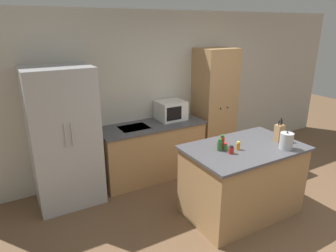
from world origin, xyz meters
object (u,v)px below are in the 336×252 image
pantry_cabinet (214,107)px  microwave (171,110)px  spice_bottle_orange_cap (222,142)px  spice_bottle_amber_oil (220,145)px  spice_bottle_short_red (238,146)px  kettle (286,141)px  spice_bottle_pale_salt (225,147)px  spice_bottle_tall_dark (222,142)px  knife_block (279,133)px  refrigerator (64,137)px  spice_bottle_green_herb (231,150)px

pantry_cabinet → microwave: pantry_cabinet is taller
microwave → spice_bottle_orange_cap: bearing=-93.2°
spice_bottle_amber_oil → spice_bottle_orange_cap: 0.15m
spice_bottle_short_red → spice_bottle_orange_cap: (-0.10, 0.19, 0.01)m
spice_bottle_short_red → kettle: (0.53, -0.27, 0.05)m
spice_bottle_amber_oil → spice_bottle_pale_salt: spice_bottle_amber_oil is taller
spice_bottle_short_red → spice_bottle_tall_dark: bearing=137.8°
knife_block → spice_bottle_amber_oil: size_ratio=2.18×
knife_block → microwave: bearing=112.4°
refrigerator → spice_bottle_orange_cap: (1.66, -1.27, 0.05)m
refrigerator → knife_block: bearing=-31.9°
refrigerator → spice_bottle_tall_dark: 2.09m
refrigerator → spice_bottle_pale_salt: bearing=-40.9°
pantry_cabinet → kettle: 1.83m
pantry_cabinet → spice_bottle_green_herb: bearing=-121.8°
knife_block → kettle: size_ratio=1.40×
spice_bottle_pale_salt → spice_bottle_orange_cap: size_ratio=0.76×
spice_bottle_orange_cap → spice_bottle_short_red: bearing=-61.9°
spice_bottle_pale_salt → refrigerator: bearing=139.1°
pantry_cabinet → spice_bottle_tall_dark: (-0.98, -1.41, 0.01)m
spice_bottle_amber_oil → spice_bottle_pale_salt: bearing=-25.9°
spice_bottle_tall_dark → spice_bottle_orange_cap: (0.04, 0.06, -0.02)m
pantry_cabinet → kettle: pantry_cabinet is taller
knife_block → spice_bottle_orange_cap: knife_block is taller
spice_bottle_green_herb → refrigerator: bearing=137.0°
refrigerator → knife_block: size_ratio=5.96×
pantry_cabinet → spice_bottle_orange_cap: 1.64m
refrigerator → kettle: refrigerator is taller
spice_bottle_amber_oil → spice_bottle_orange_cap: bearing=39.7°
knife_block → spice_bottle_orange_cap: (-0.75, 0.24, -0.06)m
spice_bottle_green_herb → spice_bottle_orange_cap: (0.05, 0.23, 0.01)m
refrigerator → spice_bottle_orange_cap: size_ratio=15.56×
microwave → spice_bottle_green_herb: microwave is taller
pantry_cabinet → spice_bottle_tall_dark: pantry_cabinet is taller
microwave → spice_bottle_orange_cap: microwave is taller
refrigerator → pantry_cabinet: 2.60m
microwave → kettle: 1.94m
pantry_cabinet → spice_bottle_tall_dark: bearing=-124.7°
microwave → pantry_cabinet: bearing=-3.3°
knife_block → spice_bottle_pale_salt: 0.81m
pantry_cabinet → kettle: size_ratio=8.86×
spice_bottle_green_herb → kettle: size_ratio=0.42×
spice_bottle_short_red → microwave: bearing=90.8°
spice_bottle_tall_dark → spice_bottle_pale_salt: spice_bottle_tall_dark is taller
spice_bottle_pale_salt → spice_bottle_short_red: bearing=-22.7°
spice_bottle_pale_salt → microwave: bearing=85.2°
spice_bottle_amber_oil → spice_bottle_pale_salt: size_ratio=1.57×
spice_bottle_tall_dark → spice_bottle_orange_cap: 0.08m
pantry_cabinet → microwave: bearing=176.7°
knife_block → spice_bottle_green_herb: 0.81m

